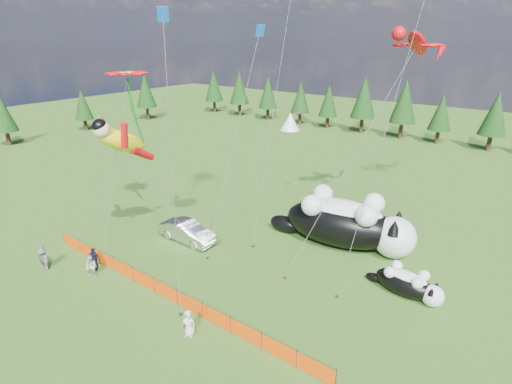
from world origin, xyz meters
TOP-DOWN VIEW (x-y plane):
  - ground at (0.00, 0.00)m, footprint 160.00×160.00m
  - safety_fence at (0.00, -3.00)m, footprint 22.06×0.06m
  - tree_line at (0.00, 45.00)m, footprint 90.00×4.00m
  - festival_tents at (11.00, 40.00)m, footprint 50.00×3.20m
  - cat_large at (5.83, 9.31)m, footprint 11.07×5.11m
  - cat_small at (11.43, 5.82)m, footprint 4.80×2.04m
  - car at (-4.08, 2.85)m, footprint 4.70×1.68m
  - spectator_a at (-8.97, -5.62)m, footprint 0.75×0.63m
  - spectator_b at (-5.55, -4.28)m, footprint 0.80×0.55m
  - spectator_c at (-6.29, -3.60)m, footprint 1.02×0.72m
  - spectator_d at (-8.85, -5.66)m, footprint 1.08×0.62m
  - spectator_e at (3.37, -4.43)m, footprint 0.86×0.69m
  - superhero_kite at (-5.97, -0.48)m, footprint 5.29×5.60m
  - gecko_kite at (7.56, 14.79)m, footprint 4.97×15.27m
  - flower_kite at (-7.78, 1.78)m, footprint 3.82×6.49m
  - diamond_kite_a at (-0.50, 6.91)m, footprint 1.07×5.95m
  - diamond_kite_c at (0.75, -2.21)m, footprint 1.61×1.97m
  - diamond_kite_d at (-1.52, 12.30)m, footprint 2.55×8.36m

SIDE VIEW (x-z plane):
  - ground at x=0.00m, z-range 0.00..0.00m
  - safety_fence at x=0.00m, z-range -0.05..1.05m
  - spectator_b at x=-5.55m, z-range 0.00..1.53m
  - spectator_e at x=3.37m, z-range 0.00..1.54m
  - car at x=-4.08m, z-range 0.00..1.54m
  - spectator_c at x=-6.29m, z-range 0.00..1.57m
  - spectator_d at x=-8.85m, z-range 0.00..1.61m
  - cat_small at x=11.43m, z-range -0.04..1.69m
  - spectator_a at x=-8.97m, z-range 0.00..1.76m
  - festival_tents at x=11.00m, z-range 0.00..2.80m
  - cat_large at x=5.83m, z-range -0.10..3.91m
  - tree_line at x=0.00m, z-range 0.00..8.00m
  - superhero_kite at x=-5.97m, z-range 2.85..13.49m
  - flower_kite at x=-7.78m, z-range 5.57..18.46m
  - gecko_kite at x=7.56m, z-range 4.80..23.32m
  - diamond_kite_a at x=-0.50m, z-range 6.26..22.27m
  - diamond_kite_c at x=0.75m, z-range 6.53..22.74m
  - diamond_kite_d at x=-1.52m, z-range 6.81..26.00m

